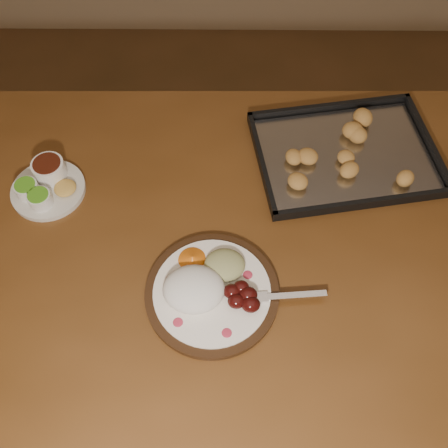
{
  "coord_description": "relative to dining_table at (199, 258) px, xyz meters",
  "views": [
    {
      "loc": [
        -0.13,
        -0.27,
        1.68
      ],
      "look_at": [
        -0.14,
        0.31,
        0.77
      ],
      "focal_mm": 40.0,
      "sensor_mm": 36.0,
      "label": 1
    }
  ],
  "objects": [
    {
      "name": "ground",
      "position": [
        0.19,
        -0.29,
        -0.65
      ],
      "size": [
        4.0,
        4.0,
        0.0
      ],
      "primitive_type": "plane",
      "color": "brown",
      "rests_on": "ground"
    },
    {
      "name": "dinner_plate",
      "position": [
        0.03,
        -0.13,
        0.12
      ],
      "size": [
        0.36,
        0.27,
        0.06
      ],
      "rotation": [
        0.0,
        0.0,
        -0.06
      ],
      "color": "black",
      "rests_on": "dining_table"
    },
    {
      "name": "dining_table",
      "position": [
        0.0,
        0.0,
        0.0
      ],
      "size": [
        1.51,
        0.91,
        0.75
      ],
      "rotation": [
        0.0,
        0.0,
        0.01
      ],
      "color": "brown",
      "rests_on": "ground"
    },
    {
      "name": "condiment_saucer",
      "position": [
        -0.35,
        0.12,
        0.12
      ],
      "size": [
        0.17,
        0.17,
        0.06
      ],
      "rotation": [
        0.0,
        0.0,
        -0.35
      ],
      "color": "beige",
      "rests_on": "dining_table"
    },
    {
      "name": "baking_tray",
      "position": [
        0.35,
        0.23,
        0.11
      ],
      "size": [
        0.47,
        0.38,
        0.04
      ],
      "rotation": [
        0.0,
        0.0,
        0.17
      ],
      "color": "black",
      "rests_on": "dining_table"
    }
  ]
}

